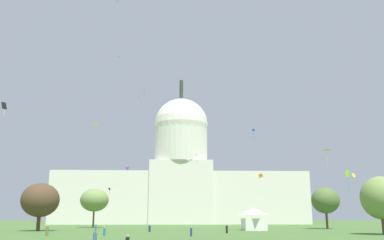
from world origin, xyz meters
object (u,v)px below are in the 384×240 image
object	(u,v)px
kite_black_mid	(4,106)
person_teal_front_right	(96,229)
person_black_mid_right	(227,229)
kite_black_low	(109,189)
event_tent	(254,219)
person_denim_front_left	(95,240)
tree_west_far	(94,200)
kite_violet_mid	(127,168)
kite_cyan_high	(120,58)
kite_orange_low	(261,176)
tree_west_mid	(40,200)
person_olive_near_tree_east	(47,231)
capitol_building	(181,179)
kite_white_mid	(188,161)
kite_gold_low	(354,178)
person_teal_edge_west	(104,232)
kite_blue_high	(254,130)
tree_east_near	(381,198)
kite_turquoise_mid	(196,156)
person_navy_near_tree_west	(150,229)
kite_magenta_high	(139,98)
tree_east_mid	(325,200)
kite_lime_low	(348,176)
person_navy_deep_crowd	(191,232)
kite_gold_high	(95,125)
kite_pink_high	(144,88)
kite_yellow_low	(325,151)

from	to	relation	value
kite_black_mid	person_teal_front_right	bearing A→B (deg)	31.25
person_black_mid_right	kite_black_low	xyz separation A→B (m)	(-35.65, 78.11, 12.89)
event_tent	person_teal_front_right	size ratio (longest dim) A/B	4.02
person_denim_front_left	tree_west_far	bearing A→B (deg)	-175.94
event_tent	person_teal_front_right	world-z (taller)	event_tent
kite_violet_mid	kite_black_low	distance (m)	11.28
kite_cyan_high	kite_orange_low	bearing A→B (deg)	-124.85
tree_west_mid	person_olive_near_tree_east	distance (m)	29.17
capitol_building	kite_white_mid	bearing A→B (deg)	-86.84
capitol_building	kite_black_mid	distance (m)	128.99
kite_gold_low	kite_black_low	distance (m)	97.19
person_black_mid_right	kite_orange_low	xyz separation A→B (m)	(12.12, 22.82, 13.04)
person_teal_edge_west	kite_blue_high	world-z (taller)	kite_blue_high
event_tent	kite_black_low	world-z (taller)	kite_black_low
tree_east_near	person_teal_edge_west	size ratio (longest dim) A/B	7.60
kite_turquoise_mid	person_navy_near_tree_west	bearing A→B (deg)	49.82
tree_east_near	kite_magenta_high	bearing A→B (deg)	120.22
tree_east_near	tree_east_mid	bearing A→B (deg)	85.39
event_tent	person_teal_edge_west	size ratio (longest dim) A/B	4.71
tree_east_near	tree_west_far	world-z (taller)	tree_west_far
person_teal_edge_west	kite_lime_low	distance (m)	45.52
person_navy_deep_crowd	kite_black_low	size ratio (longest dim) A/B	0.69
kite_magenta_high	kite_gold_high	xyz separation A→B (m)	(-12.97, -24.61, -17.16)
person_navy_near_tree_west	kite_blue_high	xyz separation A→B (m)	(37.07, 68.12, 36.46)
person_black_mid_right	person_teal_edge_west	xyz separation A→B (m)	(-22.62, -11.34, -0.09)
kite_orange_low	kite_cyan_high	bearing A→B (deg)	87.37
tree_west_mid	kite_white_mid	xyz separation A→B (m)	(37.04, 54.09, 16.80)
person_olive_near_tree_east	kite_magenta_high	bearing A→B (deg)	43.78
person_teal_edge_west	kite_gold_high	xyz separation A→B (m)	(-16.49, 72.60, 34.88)
person_olive_near_tree_east	kite_orange_low	size ratio (longest dim) A/B	1.42
person_teal_front_right	kite_black_mid	bearing A→B (deg)	-40.09
kite_cyan_high	kite_turquoise_mid	xyz separation A→B (m)	(26.20, -17.31, -37.48)
person_teal_edge_west	kite_orange_low	distance (m)	50.46
kite_pink_high	kite_orange_low	size ratio (longest dim) A/B	2.63
kite_magenta_high	person_teal_front_right	bearing A→B (deg)	-133.78
kite_gold_high	kite_magenta_high	bearing A→B (deg)	2.06
person_teal_edge_west	kite_white_mid	distance (m)	86.07
kite_yellow_low	tree_west_mid	bearing A→B (deg)	-123.37
kite_violet_mid	kite_gold_high	bearing A→B (deg)	83.80
kite_violet_mid	tree_west_far	bearing A→B (deg)	99.12
tree_west_mid	kite_magenta_high	bearing A→B (deg)	77.03
person_teal_front_right	person_denim_front_left	size ratio (longest dim) A/B	1.05
event_tent	kite_pink_high	xyz separation A→B (m)	(-31.61, 53.07, 50.04)
kite_black_mid	kite_gold_high	size ratio (longest dim) A/B	2.14
capitol_building	person_navy_deep_crowd	distance (m)	123.87
kite_gold_low	kite_pink_high	bearing A→B (deg)	-23.01
person_denim_front_left	kite_turquoise_mid	xyz separation A→B (m)	(15.08, 74.98, 19.92)
person_teal_front_right	kite_black_low	xyz separation A→B (m)	(-8.64, 73.41, 12.83)
tree_west_far	person_olive_near_tree_east	world-z (taller)	tree_west_far
kite_pink_high	kite_orange_low	xyz separation A→B (m)	(34.75, -48.38, -38.86)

